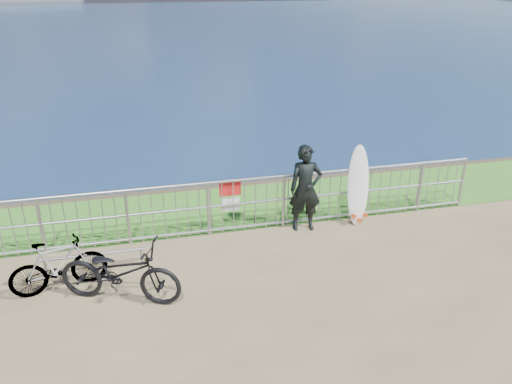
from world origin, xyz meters
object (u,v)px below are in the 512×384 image
object	(u,v)px
bicycle_near	(120,272)
surfer	(305,189)
surfboard	(358,188)
bicycle_far	(58,265)

from	to	relation	value
bicycle_near	surfer	bearing A→B (deg)	-43.17
surfer	surfboard	bearing A→B (deg)	7.46
surfboard	surfer	bearing A→B (deg)	-179.49
bicycle_near	bicycle_far	bearing A→B (deg)	84.12
bicycle_near	bicycle_far	world-z (taller)	bicycle_near
surfboard	bicycle_near	world-z (taller)	surfboard
surfboard	bicycle_far	bearing A→B (deg)	-169.01
surfboard	bicycle_far	size ratio (longest dim) A/B	1.08
surfer	bicycle_near	xyz separation A→B (m)	(-3.52, -1.59, -0.36)
surfer	surfboard	size ratio (longest dim) A/B	1.06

